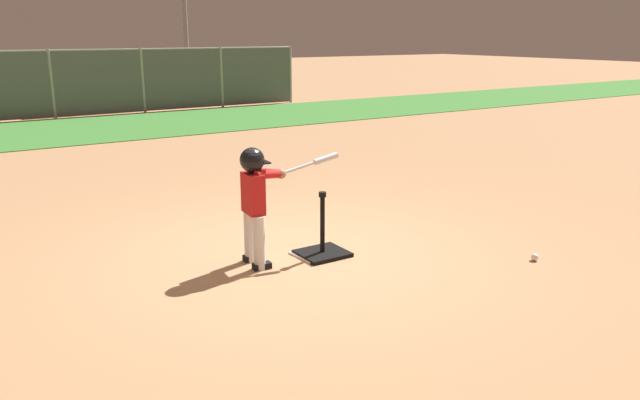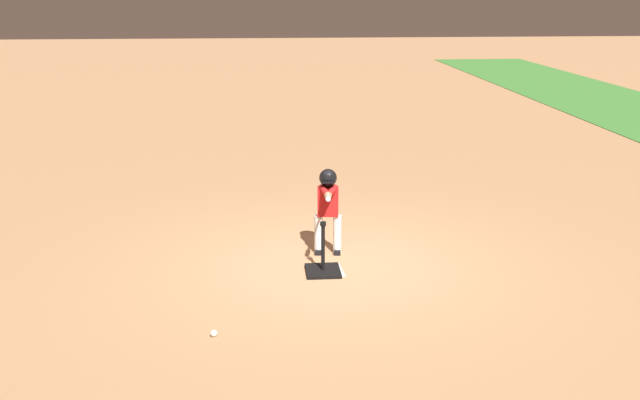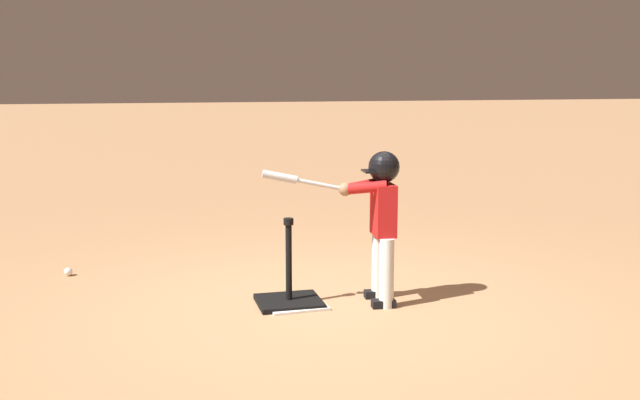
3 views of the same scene
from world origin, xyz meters
name	(u,v)px [view 2 (image 2 of 3)]	position (x,y,z in m)	size (l,w,h in m)	color
ground_plane	(334,265)	(0.00, 0.00, 0.00)	(90.00, 90.00, 0.00)	#AD7F56
home_plate	(325,270)	(0.20, -0.13, 0.01)	(0.44, 0.44, 0.02)	white
batting_tee	(323,266)	(0.24, -0.16, 0.08)	(0.49, 0.44, 0.68)	black
batter_child	(328,201)	(-0.44, -0.04, 0.75)	(1.05, 0.38, 1.18)	silver
baseball	(214,333)	(1.96, -1.46, 0.04)	(0.07, 0.07, 0.07)	white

